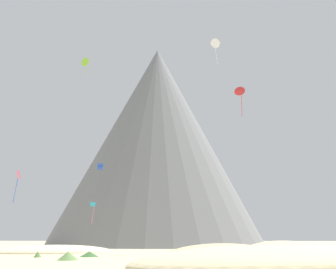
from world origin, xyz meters
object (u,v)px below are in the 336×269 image
at_px(kite_cyan_low, 93,208).
at_px(kite_red_high, 240,91).
at_px(kite_rainbow_low, 18,178).
at_px(rock_massif, 150,148).
at_px(bush_near_left, 38,254).
at_px(kite_lime_high, 86,62).
at_px(kite_white_high, 215,44).
at_px(bush_near_right, 68,256).
at_px(bush_mid_center, 89,254).
at_px(kite_blue_mid, 100,167).

bearing_deg(kite_cyan_low, kite_red_high, 27.60).
bearing_deg(kite_rainbow_low, rock_massif, 161.85).
relative_size(bush_near_left, rock_massif, 0.01).
distance_m(kite_rainbow_low, kite_lime_high, 24.30).
height_order(kite_red_high, kite_white_high, kite_white_high).
relative_size(bush_near_right, kite_lime_high, 0.64).
relative_size(kite_rainbow_low, kite_cyan_low, 1.32).
bearing_deg(bush_near_left, kite_cyan_low, 87.74).
bearing_deg(bush_near_right, kite_white_high, 52.76).
xyz_separation_m(rock_massif, kite_rainbow_low, (-15.71, -54.47, -18.68)).
xyz_separation_m(bush_mid_center, kite_cyan_low, (-5.25, 19.45, 7.42)).
relative_size(rock_massif, kite_lime_high, 20.48).
xyz_separation_m(kite_red_high, kite_white_high, (-3.43, 6.32, 13.50)).
xyz_separation_m(bush_near_right, bush_mid_center, (0.47, 6.91, -0.13)).
bearing_deg(rock_massif, kite_red_high, -66.90).
xyz_separation_m(rock_massif, kite_blue_mid, (-8.40, -29.94, -12.02)).
distance_m(bush_near_right, rock_massif, 76.49).
bearing_deg(bush_near_left, bush_mid_center, 15.55).
height_order(bush_mid_center, kite_rainbow_low, kite_rainbow_low).
bearing_deg(kite_rainbow_low, kite_cyan_low, 134.31).
bearing_deg(rock_massif, bush_near_right, -90.78).
distance_m(bush_near_right, kite_red_high, 40.35).
distance_m(bush_mid_center, kite_blue_mid, 38.89).
bearing_deg(kite_rainbow_low, bush_mid_center, 57.34).
bearing_deg(kite_blue_mid, kite_cyan_low, -4.54).
relative_size(kite_blue_mid, kite_cyan_low, 0.41).
relative_size(bush_near_right, kite_cyan_low, 0.58).
height_order(rock_massif, kite_cyan_low, rock_massif).
bearing_deg(kite_white_high, bush_near_right, 38.52).
bearing_deg(kite_lime_high, kite_white_high, -144.83).
relative_size(kite_lime_high, kite_red_high, 0.62).
xyz_separation_m(bush_near_right, kite_white_high, (19.38, 25.49, 40.71)).
xyz_separation_m(bush_mid_center, kite_white_high, (18.91, 18.58, 40.84)).
relative_size(bush_mid_center, kite_rainbow_low, 0.46).
height_order(rock_massif, kite_lime_high, rock_massif).
distance_m(rock_massif, kite_lime_high, 52.20).
height_order(bush_near_left, kite_rainbow_low, kite_rainbow_low).
bearing_deg(kite_red_high, bush_mid_center, -135.26).
distance_m(kite_lime_high, kite_red_high, 29.22).
relative_size(kite_rainbow_low, kite_lime_high, 1.46).
xyz_separation_m(kite_lime_high, kite_red_high, (28.50, 0.44, -6.43)).
bearing_deg(bush_near_right, kite_lime_high, 106.93).
bearing_deg(kite_lime_high, bush_near_left, 110.46).
height_order(kite_rainbow_low, kite_cyan_low, kite_rainbow_low).
distance_m(bush_near_right, kite_lime_high, 38.93).
distance_m(bush_mid_center, bush_near_left, 6.32).
distance_m(bush_near_left, kite_red_high, 41.80).
relative_size(kite_blue_mid, kite_rainbow_low, 0.31).
height_order(bush_near_right, kite_white_high, kite_white_high).
bearing_deg(rock_massif, kite_lime_high, -97.35).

